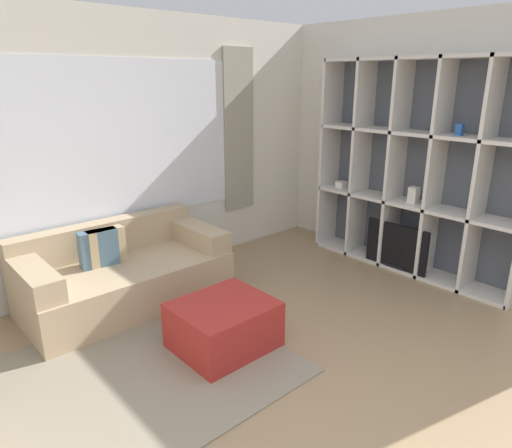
% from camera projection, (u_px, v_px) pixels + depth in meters
% --- Properties ---
extents(wall_back, '(6.84, 0.11, 2.70)m').
position_uv_depth(wall_back, '(99.00, 154.00, 4.43)').
color(wall_back, silver).
rests_on(wall_back, ground_plane).
extents(wall_right, '(0.07, 4.46, 2.70)m').
position_uv_depth(wall_right, '(410.00, 145.00, 5.07)').
color(wall_right, silver).
rests_on(wall_right, ground_plane).
extents(area_rug, '(2.95, 1.80, 0.01)m').
position_uv_depth(area_rug, '(80.00, 398.00, 3.07)').
color(area_rug, gray).
rests_on(area_rug, ground_plane).
extents(shelving_unit, '(0.38, 2.35, 2.27)m').
position_uv_depth(shelving_unit, '(416.00, 172.00, 4.87)').
color(shelving_unit, '#515660').
rests_on(shelving_unit, ground_plane).
extents(couch_main, '(1.85, 0.94, 0.75)m').
position_uv_depth(couch_main, '(124.00, 274.00, 4.33)').
color(couch_main, tan).
rests_on(couch_main, ground_plane).
extents(ottoman, '(0.74, 0.64, 0.39)m').
position_uv_depth(ottoman, '(224.00, 325.00, 3.61)').
color(ottoman, '#A82823').
rests_on(ottoman, ground_plane).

